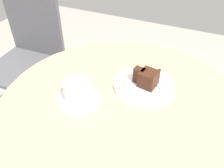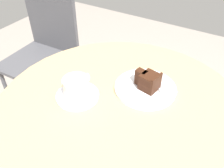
{
  "view_description": "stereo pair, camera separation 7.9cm",
  "coord_description": "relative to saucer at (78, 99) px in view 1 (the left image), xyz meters",
  "views": [
    {
      "loc": [
        -0.52,
        -0.19,
        1.28
      ],
      "look_at": [
        0.04,
        0.06,
        0.77
      ],
      "focal_mm": 38.0,
      "sensor_mm": 36.0,
      "label": 1
    },
    {
      "loc": [
        -0.49,
        -0.26,
        1.28
      ],
      "look_at": [
        0.04,
        0.06,
        0.77
      ],
      "focal_mm": 38.0,
      "sensor_mm": 36.0,
      "label": 2
    }
  ],
  "objects": [
    {
      "name": "napkin",
      "position": [
        0.15,
        -0.2,
        -0.0
      ],
      "size": [
        0.17,
        0.17,
        0.0
      ],
      "rotation": [
        0.0,
        0.0,
        2.78
      ],
      "color": "silver",
      "rests_on": "cafe_table"
    },
    {
      "name": "cake_plate",
      "position": [
        0.15,
        -0.18,
        0.0
      ],
      "size": [
        0.22,
        0.22,
        0.01
      ],
      "color": "white",
      "rests_on": "cafe_table"
    },
    {
      "name": "fork",
      "position": [
        0.16,
        -0.24,
        0.01
      ],
      "size": [
        0.12,
        0.12,
        0.0
      ],
      "rotation": [
        0.0,
        0.0,
        3.96
      ],
      "color": "silver",
      "rests_on": "cake_plate"
    },
    {
      "name": "cafe_chair",
      "position": [
        0.43,
        0.6,
        -0.18
      ],
      "size": [
        0.39,
        0.39,
        0.93
      ],
      "rotation": [
        0.0,
        0.0,
        4.75
      ],
      "color": "#4C4C51",
      "rests_on": "ground"
    },
    {
      "name": "cafe_table",
      "position": [
        0.04,
        -0.15,
        -0.12
      ],
      "size": [
        0.84,
        0.84,
        0.73
      ],
      "color": "tan",
      "rests_on": "ground"
    },
    {
      "name": "cake_slice",
      "position": [
        0.15,
        -0.19,
        0.04
      ],
      "size": [
        0.07,
        0.09,
        0.06
      ],
      "rotation": [
        0.0,
        0.0,
        1.39
      ],
      "color": "#381E14",
      "rests_on": "cake_plate"
    },
    {
      "name": "saucer",
      "position": [
        0.0,
        0.0,
        0.0
      ],
      "size": [
        0.15,
        0.15,
        0.01
      ],
      "color": "white",
      "rests_on": "cafe_table"
    },
    {
      "name": "coffee_cup",
      "position": [
        -0.0,
        -0.0,
        0.04
      ],
      "size": [
        0.12,
        0.09,
        0.07
      ],
      "color": "white",
      "rests_on": "saucer"
    },
    {
      "name": "teaspoon",
      "position": [
        0.02,
        -0.05,
        0.01
      ],
      "size": [
        0.08,
        0.08,
        0.0
      ],
      "rotation": [
        0.0,
        0.0,
        4.0
      ],
      "color": "silver",
      "rests_on": "saucer"
    }
  ]
}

